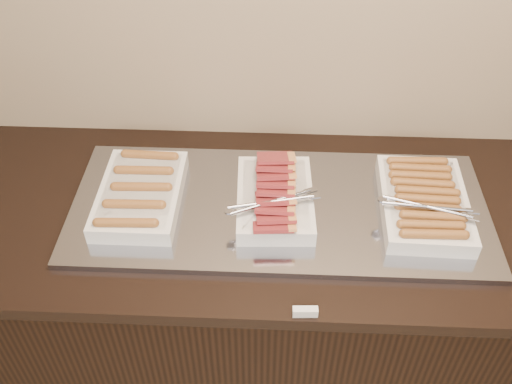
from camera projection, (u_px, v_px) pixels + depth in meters
counter at (270, 302)px, 1.97m from camera, size 2.06×0.76×0.90m
warming_tray at (279, 208)px, 1.65m from camera, size 1.20×0.50×0.02m
dish_left at (140, 194)px, 1.64m from camera, size 0.23×0.35×0.07m
dish_center at (275, 197)px, 1.62m from camera, size 0.27×0.35×0.09m
dish_right at (424, 202)px, 1.61m from camera, size 0.27×0.36×0.08m
label_holder at (305, 312)px, 1.39m from camera, size 0.06×0.02×0.02m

